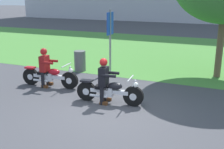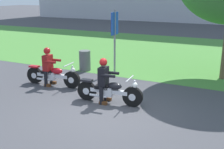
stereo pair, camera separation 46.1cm
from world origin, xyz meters
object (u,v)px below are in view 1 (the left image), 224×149
motorcycle_lead (110,91)px  trash_can (80,61)px  motorcycle_follow (50,76)px  rider_follow (45,64)px  rider_lead (104,77)px  sign_banner (110,32)px

motorcycle_lead → trash_can: size_ratio=2.41×
motorcycle_lead → motorcycle_follow: 2.65m
motorcycle_lead → rider_follow: size_ratio=1.51×
motorcycle_lead → rider_lead: size_ratio=1.52×
motorcycle_lead → rider_lead: (-0.17, -0.01, 0.43)m
motorcycle_lead → trash_can: (-2.66, 2.93, 0.06)m
sign_banner → trash_can: bearing=-169.8°
sign_banner → motorcycle_lead: bearing=-66.9°
sign_banner → rider_lead: bearing=-69.6°
motorcycle_follow → rider_follow: rider_follow is taller
rider_lead → sign_banner: size_ratio=0.53×
rider_lead → trash_can: (-2.49, 2.94, -0.37)m
motorcycle_lead → motorcycle_follow: (-2.58, 0.61, 0.00)m
trash_can → sign_banner: bearing=10.2°
motorcycle_follow → sign_banner: size_ratio=0.83×
rider_lead → motorcycle_lead: bearing=-0.9°
trash_can → sign_banner: size_ratio=0.33×
rider_lead → sign_banner: bearing=105.4°
motorcycle_follow → motorcycle_lead: bearing=-18.4°
rider_lead → motorcycle_follow: 2.53m
motorcycle_follow → rider_lead: bearing=-19.6°
motorcycle_lead → rider_follow: (-2.75, 0.60, 0.43)m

